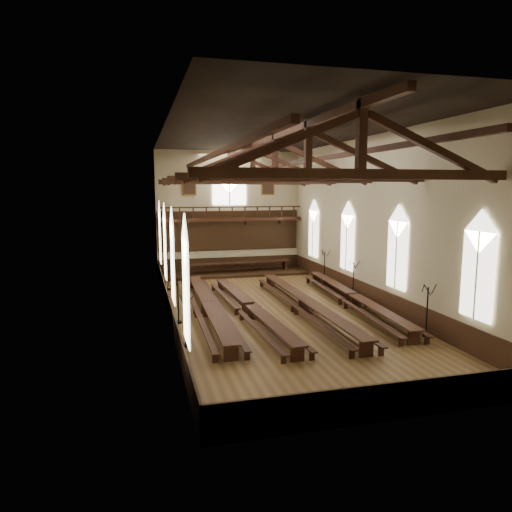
{
  "coord_description": "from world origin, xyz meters",
  "views": [
    {
      "loc": [
        -7.41,
        -24.38,
        6.9
      ],
      "look_at": [
        -0.69,
        1.5,
        2.96
      ],
      "focal_mm": 32.0,
      "sensor_mm": 36.0,
      "label": 1
    }
  ],
  "objects": [
    {
      "name": "minstrels_gallery",
      "position": [
        0.0,
        12.66,
        3.91
      ],
      "size": [
        11.8,
        1.24,
        3.7
      ],
      "color": "#331910",
      "rests_on": "room_walls"
    },
    {
      "name": "high_table",
      "position": [
        0.4,
        11.4,
        0.9
      ],
      "size": [
        8.69,
        1.41,
        0.81
      ],
      "color": "#331910",
      "rests_on": "dais"
    },
    {
      "name": "ground",
      "position": [
        0.0,
        0.0,
        0.0
      ],
      "size": [
        26.0,
        26.0,
        0.0
      ],
      "primitive_type": "plane",
      "color": "brown",
      "rests_on": "ground"
    },
    {
      "name": "candelabrum_right_near",
      "position": [
        5.55,
        -6.34,
        0.77
      ],
      "size": [
        0.73,
        0.76,
        2.52
      ],
      "color": "black",
      "rests_on": "ground"
    },
    {
      "name": "dais",
      "position": [
        0.4,
        11.4,
        0.11
      ],
      "size": [
        11.4,
        3.18,
        0.21
      ],
      "primitive_type": "cube",
      "color": "#361C10",
      "rests_on": "ground"
    },
    {
      "name": "high_chairs",
      "position": [
        0.4,
        12.23,
        0.73
      ],
      "size": [
        4.94,
        0.44,
        0.95
      ],
      "color": "#331910",
      "rests_on": "dais"
    },
    {
      "name": "refectory_row_d",
      "position": [
        4.81,
        -0.31,
        0.56
      ],
      "size": [
        2.04,
        14.63,
        0.76
      ],
      "color": "#331910",
      "rests_on": "ground"
    },
    {
      "name": "portraits",
      "position": [
        0.0,
        12.9,
        7.1
      ],
      "size": [
        7.75,
        0.09,
        1.45
      ],
      "color": "brown",
      "rests_on": "room_walls"
    },
    {
      "name": "refectory_row_a",
      "position": [
        -3.84,
        -0.06,
        0.58
      ],
      "size": [
        1.73,
        14.8,
        0.79
      ],
      "color": "#331910",
      "rests_on": "ground"
    },
    {
      "name": "wainscot_band",
      "position": [
        0.0,
        0.0,
        0.6
      ],
      "size": [
        12.0,
        26.0,
        1.2
      ],
      "color": "#361C10",
      "rests_on": "ground"
    },
    {
      "name": "end_window",
      "position": [
        0.0,
        12.9,
        7.22
      ],
      "size": [
        2.8,
        0.12,
        3.8
      ],
      "color": "white",
      "rests_on": "room_walls"
    },
    {
      "name": "side_windows",
      "position": [
        -0.0,
        -0.0,
        3.74
      ],
      "size": [
        11.85,
        19.8,
        4.5
      ],
      "color": "white",
      "rests_on": "room_walls"
    },
    {
      "name": "roof_trusses",
      "position": [
        0.0,
        -0.0,
        8.22
      ],
      "size": [
        11.7,
        25.7,
        2.8
      ],
      "color": "#331910",
      "rests_on": "room_walls"
    },
    {
      "name": "refectory_row_c",
      "position": [
        1.57,
        -0.96,
        0.59
      ],
      "size": [
        1.67,
        14.91,
        0.8
      ],
      "color": "#331910",
      "rests_on": "ground"
    },
    {
      "name": "candelabrum_left_mid",
      "position": [
        -5.55,
        -1.21,
        0.77
      ],
      "size": [
        0.69,
        0.77,
        2.52
      ],
      "color": "black",
      "rests_on": "ground"
    },
    {
      "name": "candelabrum_left_near",
      "position": [
        -5.55,
        -4.86,
        0.71
      ],
      "size": [
        0.65,
        0.72,
        2.34
      ],
      "color": "black",
      "rests_on": "ground"
    },
    {
      "name": "room_walls",
      "position": [
        0.0,
        0.0,
        6.46
      ],
      "size": [
        26.0,
        26.0,
        26.0
      ],
      "color": "#C2B792",
      "rests_on": "ground"
    },
    {
      "name": "candelabrum_left_far",
      "position": [
        -5.55,
        6.94,
        0.7
      ],
      "size": [
        0.7,
        0.65,
        2.31
      ],
      "color": "black",
      "rests_on": "ground"
    },
    {
      "name": "candelabrum_right_mid",
      "position": [
        5.55,
        1.23,
        0.75
      ],
      "size": [
        0.68,
        0.75,
        2.45
      ],
      "color": "black",
      "rests_on": "ground"
    },
    {
      "name": "refectory_row_b",
      "position": [
        -1.69,
        -0.97,
        0.54
      ],
      "size": [
        1.8,
        14.39,
        0.74
      ],
      "color": "#331910",
      "rests_on": "ground"
    },
    {
      "name": "candelabrum_right_far",
      "position": [
        5.55,
        5.8,
        0.78
      ],
      "size": [
        0.77,
        0.75,
        2.57
      ],
      "color": "black",
      "rests_on": "ground"
    }
  ]
}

